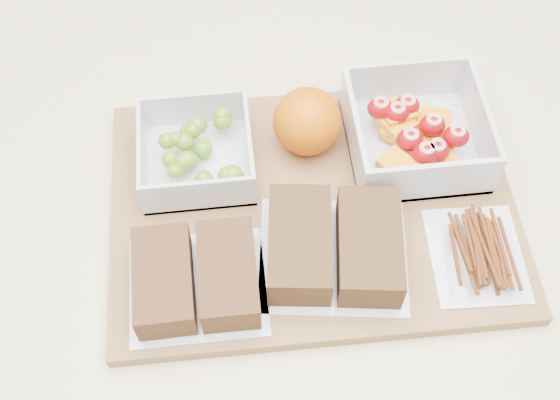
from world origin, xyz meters
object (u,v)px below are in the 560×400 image
at_px(sandwich_bag_center, 334,246).
at_px(pretzel_bag, 479,250).
at_px(cutting_board, 313,208).
at_px(sandwich_bag_left, 196,278).
at_px(grape_container, 198,152).
at_px(orange, 307,121).
at_px(fruit_container, 415,133).

distance_m(sandwich_bag_center, pretzel_bag, 0.14).
bearing_deg(cutting_board, sandwich_bag_left, -145.99).
relative_size(sandwich_bag_center, pretzel_bag, 1.41).
relative_size(grape_container, sandwich_bag_center, 0.72).
relative_size(orange, pretzel_bag, 0.64).
bearing_deg(orange, sandwich_bag_left, -128.12).
bearing_deg(pretzel_bag, fruit_container, 103.98).
relative_size(cutting_board, orange, 5.72).
height_order(grape_container, orange, orange).
xyz_separation_m(fruit_container, sandwich_bag_center, (-0.11, -0.12, -0.00)).
height_order(fruit_container, orange, orange).
height_order(sandwich_bag_left, sandwich_bag_center, sandwich_bag_center).
height_order(cutting_board, fruit_container, fruit_container).
xyz_separation_m(fruit_container, orange, (-0.11, 0.02, 0.01)).
distance_m(cutting_board, orange, 0.09).
xyz_separation_m(sandwich_bag_left, sandwich_bag_center, (0.13, 0.02, 0.00)).
xyz_separation_m(fruit_container, sandwich_bag_left, (-0.24, -0.14, -0.00)).
distance_m(grape_container, sandwich_bag_center, 0.18).
height_order(cutting_board, grape_container, grape_container).
xyz_separation_m(orange, pretzel_bag, (0.15, -0.16, -0.02)).
relative_size(cutting_board, sandwich_bag_center, 2.59).
height_order(cutting_board, sandwich_bag_left, sandwich_bag_left).
distance_m(cutting_board, fruit_container, 0.14).
bearing_deg(sandwich_bag_center, orange, 93.23).
bearing_deg(cutting_board, fruit_container, 28.31).
height_order(grape_container, sandwich_bag_left, grape_container).
height_order(sandwich_bag_center, pretzel_bag, sandwich_bag_center).
bearing_deg(sandwich_bag_center, fruit_container, 49.49).
bearing_deg(grape_container, fruit_container, -0.63).
relative_size(orange, sandwich_bag_left, 0.56).
relative_size(grape_container, sandwich_bag_left, 0.89).
bearing_deg(orange, fruit_container, -9.01).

